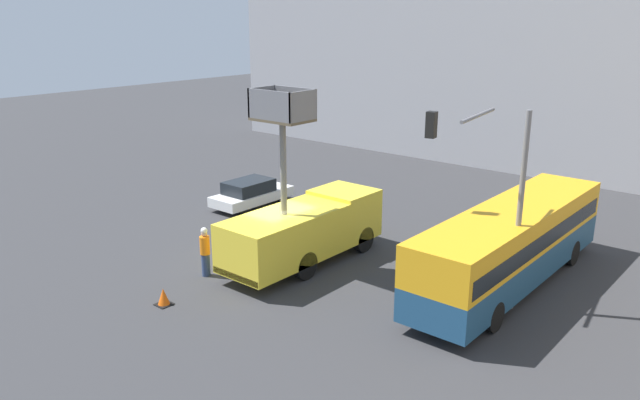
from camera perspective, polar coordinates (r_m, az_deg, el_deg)
The scene contains 9 objects.
ground_plane at distance 25.16m, azimuth -4.26°, elevation -5.81°, with size 120.00×120.00×0.00m, color #333335.
building_backdrop_far at distance 44.90m, azimuth 18.85°, elevation 10.42°, with size 44.00×10.00×10.75m.
utility_truck at distance 24.61m, azimuth -1.43°, elevation -2.45°, with size 2.39×7.38×7.04m.
city_bus at distance 23.52m, azimuth 17.11°, elevation -3.60°, with size 2.46×11.45×2.97m.
traffic_light_pole at distance 21.21m, azimuth 15.22°, elevation 2.19°, with size 3.43×3.17×6.74m.
road_worker_near_truck at distance 24.01m, azimuth -10.46°, elevation -4.65°, with size 0.38×0.38×1.94m.
road_worker_directing at distance 23.27m, azimuth 9.88°, elevation -5.50°, with size 0.38×0.38×1.83m.
traffic_cone_near_truck at distance 22.26m, azimuth -14.11°, elevation -8.61°, with size 0.53×0.53×0.61m.
parked_car_curbside at distance 32.38m, azimuth -6.34°, elevation 0.66°, with size 1.86×4.42×1.41m.
Camera 1 is at (16.33, -16.54, 9.61)m, focal length 35.00 mm.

